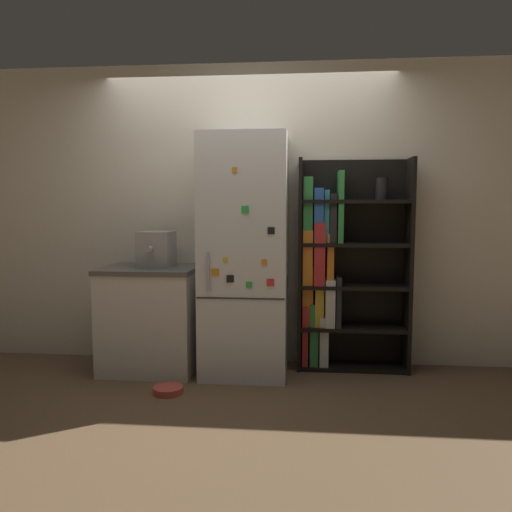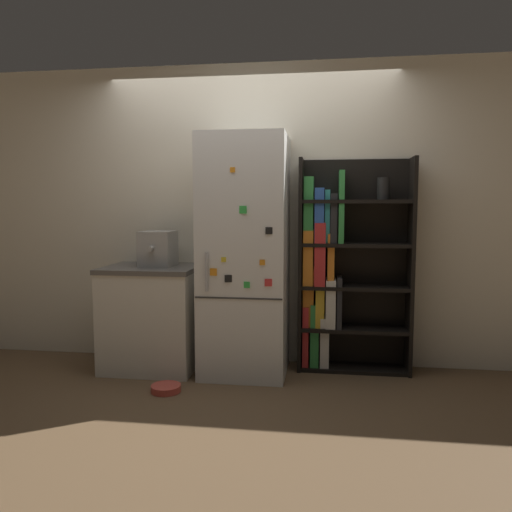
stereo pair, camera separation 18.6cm
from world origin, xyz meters
TOP-DOWN VIEW (x-y plane):
  - ground_plane at (0.00, 0.00)m, footprint 16.00×16.00m
  - wall_back at (0.00, 0.47)m, footprint 8.00×0.05m
  - refrigerator at (-0.00, 0.13)m, footprint 0.69×0.67m
  - bookshelf at (0.76, 0.33)m, footprint 0.93×0.30m
  - kitchen_counter at (-0.80, 0.13)m, footprint 0.78×0.65m
  - espresso_machine at (-0.75, 0.15)m, footprint 0.26×0.36m
  - pet_bowl at (-0.51, -0.41)m, footprint 0.22×0.22m

SIDE VIEW (x-z plane):
  - ground_plane at x=0.00m, z-range 0.00..0.00m
  - pet_bowl at x=-0.51m, z-range 0.00..0.05m
  - kitchen_counter at x=-0.80m, z-range 0.00..0.88m
  - bookshelf at x=0.76m, z-range -0.04..1.73m
  - refrigerator at x=0.00m, z-range 0.00..1.94m
  - espresso_machine at x=-0.75m, z-range 0.88..1.17m
  - wall_back at x=0.00m, z-range 0.00..2.60m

